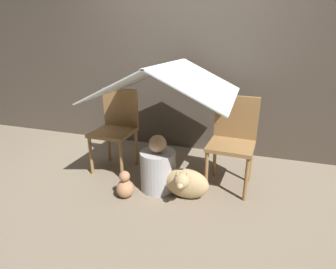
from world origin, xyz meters
name	(u,v)px	position (x,y,z in m)	size (l,w,h in m)	color
ground_plane	(164,184)	(0.00, 0.00, 0.00)	(8.80, 8.80, 0.00)	gray
wall_back	(191,55)	(0.00, 1.07, 1.25)	(7.00, 0.05, 2.50)	#4C4238
chair_left	(116,126)	(-0.65, 0.23, 0.51)	(0.44, 0.44, 0.91)	olive
chair_right	(233,138)	(0.65, 0.23, 0.51)	(0.46, 0.46, 0.91)	olive
sheet_canopy	(168,79)	(0.00, 0.15, 1.07)	(1.30, 1.25, 0.32)	silver
person_front	(158,168)	(-0.02, -0.10, 0.23)	(0.35, 0.35, 0.57)	#B2B2B7
dog	(186,183)	(0.28, -0.19, 0.16)	(0.43, 0.36, 0.36)	tan
plush_toy	(125,187)	(-0.27, -0.34, 0.11)	(0.17, 0.17, 0.27)	tan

